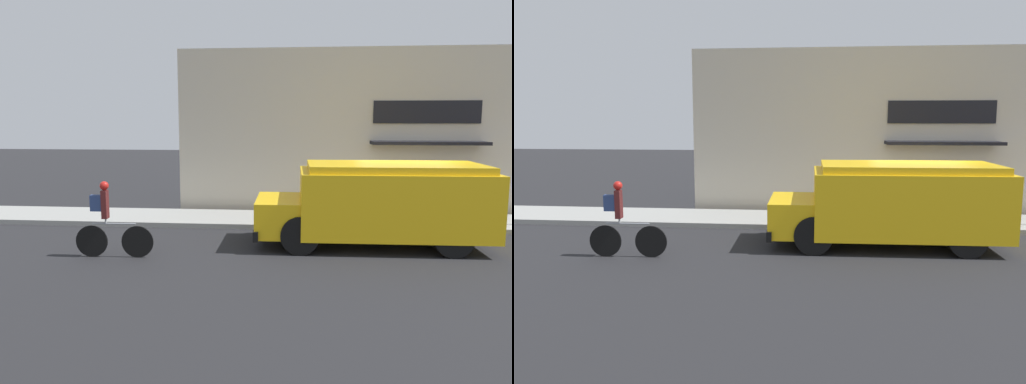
# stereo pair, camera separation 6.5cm
# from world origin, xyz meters

# --- Properties ---
(ground_plane) EXTENTS (70.00, 70.00, 0.00)m
(ground_plane) POSITION_xyz_m (0.00, 0.00, 0.00)
(ground_plane) COLOR #232326
(sidewalk) EXTENTS (28.00, 2.24, 0.14)m
(sidewalk) POSITION_xyz_m (0.00, 1.12, 0.07)
(sidewalk) COLOR #999993
(sidewalk) RESTS_ON ground_plane
(storefront) EXTENTS (13.63, 1.07, 5.31)m
(storefront) POSITION_xyz_m (0.03, 2.65, 2.65)
(storefront) COLOR beige
(storefront) RESTS_ON ground_plane
(school_bus) EXTENTS (5.60, 2.72, 2.02)m
(school_bus) POSITION_xyz_m (-0.85, -1.47, 1.08)
(school_bus) COLOR yellow
(school_bus) RESTS_ON ground_plane
(cyclist) EXTENTS (1.76, 0.21, 1.72)m
(cyclist) POSITION_xyz_m (-7.03, -3.08, 0.80)
(cyclist) COLOR black
(cyclist) RESTS_ON ground_plane
(trash_bin) EXTENTS (0.60, 0.60, 0.80)m
(trash_bin) POSITION_xyz_m (1.43, 1.33, 0.54)
(trash_bin) COLOR #38383D
(trash_bin) RESTS_ON sidewalk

